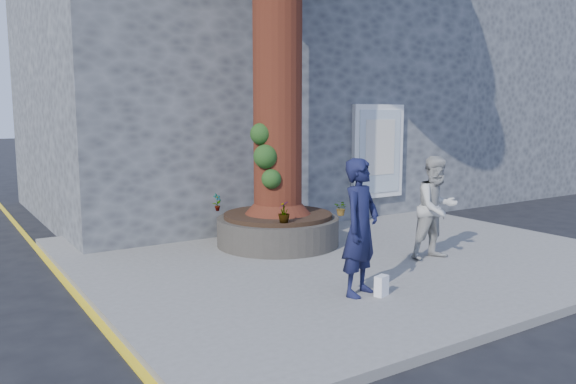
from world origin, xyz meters
TOP-DOWN VIEW (x-y plane):
  - ground at (0.00, 0.00)m, footprint 120.00×120.00m
  - pavement at (1.50, 1.00)m, footprint 9.00×8.00m
  - yellow_line at (-3.05, 1.00)m, footprint 0.10×30.00m
  - stone_shop at (2.50, 7.20)m, footprint 10.30×8.30m
  - neighbour_shop at (10.50, 7.20)m, footprint 6.00×8.00m
  - planter at (0.80, 2.00)m, footprint 2.30×2.30m
  - man at (0.17, -1.14)m, footprint 0.80×0.68m
  - woman at (2.51, -0.35)m, footprint 0.92×0.75m
  - shopping_bag at (0.37, -1.36)m, footprint 0.23×0.18m
  - plant_a at (-0.05, 2.85)m, footprint 0.21×0.17m
  - plant_b at (1.65, 2.71)m, footprint 0.29×0.29m
  - plant_c at (0.39, 1.15)m, footprint 0.29×0.29m
  - plant_d at (1.65, 1.15)m, footprint 0.29×0.31m

SIDE VIEW (x-z plane):
  - ground at x=0.00m, z-range 0.00..0.00m
  - yellow_line at x=-3.05m, z-range 0.00..0.01m
  - pavement at x=1.50m, z-range 0.00..0.12m
  - shopping_bag at x=0.37m, z-range 0.12..0.40m
  - planter at x=0.80m, z-range 0.11..0.71m
  - plant_d at x=1.65m, z-range 0.72..1.00m
  - plant_a at x=-0.05m, z-range 0.72..1.06m
  - plant_c at x=0.39m, z-range 0.72..1.09m
  - plant_b at x=1.65m, z-range 0.72..1.10m
  - woman at x=2.51m, z-range 0.12..1.88m
  - man at x=0.17m, z-range 0.12..1.99m
  - neighbour_shop at x=10.50m, z-range 0.00..6.00m
  - stone_shop at x=2.50m, z-range 0.01..6.31m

